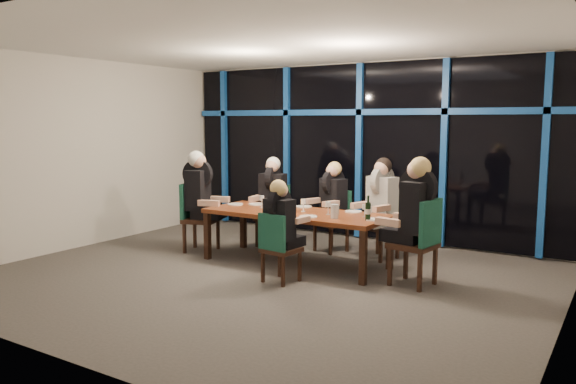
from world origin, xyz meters
name	(u,v)px	position (x,y,z in m)	size (l,w,h in m)	color
room	(263,120)	(0.00, 0.00, 2.02)	(7.04, 7.00, 3.02)	#504B47
window_wall	(361,148)	(0.01, 2.93, 1.55)	(6.86, 0.43, 2.94)	black
dining_table	(296,216)	(0.00, 0.80, 0.68)	(2.60, 1.00, 0.75)	brown
chair_far_left	(274,211)	(-0.94, 1.69, 0.55)	(0.52, 0.52, 0.98)	black
chair_far_mid	(335,217)	(0.09, 1.84, 0.53)	(0.56, 0.56, 0.95)	black
chair_far_right	(384,220)	(0.91, 1.82, 0.57)	(0.59, 0.59, 1.01)	black
chair_end_left	(195,213)	(-1.74, 0.67, 0.59)	(0.62, 0.62, 1.06)	black
chair_end_right	(421,238)	(1.85, 0.67, 0.60)	(0.57, 0.57, 1.08)	black
chair_near_mid	(277,244)	(0.30, -0.13, 0.49)	(0.46, 0.46, 0.89)	black
diner_far_left	(272,188)	(-0.93, 1.60, 0.94)	(0.53, 0.65, 0.96)	black
diner_far_mid	(332,193)	(0.07, 1.76, 0.91)	(0.57, 0.65, 0.93)	black
diner_far_right	(380,193)	(0.88, 1.73, 0.97)	(0.60, 0.69, 0.99)	black
diner_end_left	(200,187)	(-1.65, 0.70, 1.01)	(0.72, 0.63, 1.04)	black
diner_end_right	(415,203)	(1.76, 0.68, 1.03)	(0.71, 0.58, 1.06)	black
diner_near_mid	(281,215)	(0.31, -0.06, 0.85)	(0.47, 0.58, 0.86)	black
plate_far_left	(257,204)	(-0.84, 1.05, 0.76)	(0.24, 0.24, 0.01)	white
plate_far_mid	(304,207)	(-0.12, 1.23, 0.76)	(0.24, 0.24, 0.01)	white
plate_far_right	(354,212)	(0.71, 1.20, 0.76)	(0.24, 0.24, 0.01)	white
plate_end_left	(235,204)	(-1.12, 0.87, 0.76)	(0.24, 0.24, 0.01)	white
plate_end_right	(374,220)	(1.21, 0.76, 0.76)	(0.24, 0.24, 0.01)	white
plate_near_mid	(308,217)	(0.38, 0.50, 0.76)	(0.24, 0.24, 0.01)	white
wine_bottle	(368,211)	(1.15, 0.70, 0.87)	(0.07, 0.07, 0.32)	black
water_pitcher	(335,211)	(0.71, 0.61, 0.84)	(0.11, 0.10, 0.18)	silver
tea_light	(281,213)	(-0.05, 0.51, 0.77)	(0.05, 0.05, 0.03)	#FE9E4C
wine_glass_a	(272,202)	(-0.35, 0.72, 0.88)	(0.07, 0.07, 0.17)	silver
wine_glass_b	(303,202)	(0.08, 0.87, 0.88)	(0.07, 0.07, 0.18)	silver
wine_glass_c	(328,205)	(0.50, 0.83, 0.88)	(0.07, 0.07, 0.18)	silver
wine_glass_d	(262,199)	(-0.61, 0.85, 0.88)	(0.07, 0.07, 0.18)	silver
wine_glass_e	(365,208)	(1.00, 0.92, 0.87)	(0.06, 0.06, 0.17)	white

